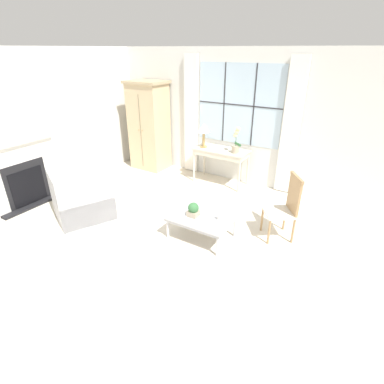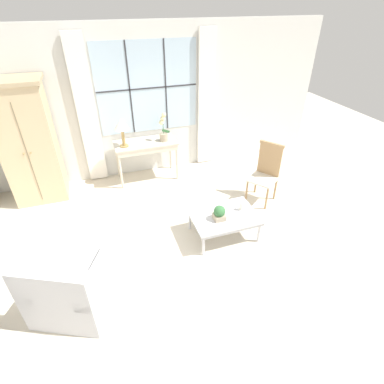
{
  "view_description": "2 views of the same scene",
  "coord_description": "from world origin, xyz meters",
  "views": [
    {
      "loc": [
        2.55,
        -2.97,
        2.77
      ],
      "look_at": [
        0.39,
        0.51,
        0.79
      ],
      "focal_mm": 28.0,
      "sensor_mm": 36.0,
      "label": 1
    },
    {
      "loc": [
        -1.05,
        -2.63,
        3.13
      ],
      "look_at": [
        0.13,
        0.83,
        0.72
      ],
      "focal_mm": 28.0,
      "sensor_mm": 36.0,
      "label": 2
    }
  ],
  "objects": [
    {
      "name": "armoire",
      "position": [
        -2.15,
        2.63,
        1.05
      ],
      "size": [
        0.92,
        0.69,
        2.1
      ],
      "color": "tan",
      "rests_on": "ground_plane"
    },
    {
      "name": "potted_plant_small",
      "position": [
        0.43,
        0.49,
        0.5
      ],
      "size": [
        0.17,
        0.17,
        0.23
      ],
      "color": "tan",
      "rests_on": "coffee_table"
    },
    {
      "name": "wall_back_windowed",
      "position": [
        0.0,
        3.02,
        1.4
      ],
      "size": [
        7.2,
        0.14,
        2.8
      ],
      "color": "silver",
      "rests_on": "ground_plane"
    },
    {
      "name": "side_chair_wooden",
      "position": [
        1.65,
        1.27,
        0.58
      ],
      "size": [
        0.61,
        0.61,
        1.06
      ],
      "color": "beige",
      "rests_on": "ground_plane"
    },
    {
      "name": "pillar_candle",
      "position": [
        0.84,
        0.59,
        0.45
      ],
      "size": [
        0.09,
        0.09,
        0.14
      ],
      "color": "silver",
      "rests_on": "coffee_table"
    },
    {
      "name": "ground_plane",
      "position": [
        0.0,
        0.0,
        0.0
      ],
      "size": [
        14.0,
        14.0,
        0.0
      ],
      "primitive_type": "plane",
      "color": "beige"
    },
    {
      "name": "console_table",
      "position": [
        -0.19,
        2.66,
        0.7
      ],
      "size": [
        1.18,
        0.56,
        0.79
      ],
      "color": "beige",
      "rests_on": "ground_plane"
    },
    {
      "name": "coffee_table",
      "position": [
        0.54,
        0.56,
        0.35
      ],
      "size": [
        0.99,
        0.71,
        0.39
      ],
      "color": "#BCBCC1",
      "rests_on": "ground_plane"
    },
    {
      "name": "potted_orchid",
      "position": [
        0.16,
        2.61,
        0.99
      ],
      "size": [
        0.2,
        0.16,
        0.55
      ],
      "color": "tan",
      "rests_on": "console_table"
    },
    {
      "name": "table_lamp",
      "position": [
        -0.6,
        2.59,
        1.19
      ],
      "size": [
        0.27,
        0.27,
        0.53
      ],
      "color": "#9E7F47",
      "rests_on": "console_table"
    },
    {
      "name": "armchair_upholstered",
      "position": [
        -1.6,
        -0.02,
        0.29
      ],
      "size": [
        1.15,
        1.18,
        0.9
      ],
      "color": "#B2B2B7",
      "rests_on": "ground_plane"
    },
    {
      "name": "fireplace",
      "position": [
        -2.91,
        -0.23,
        0.72
      ],
      "size": [
        0.34,
        1.44,
        2.12
      ],
      "color": "black",
      "rests_on": "ground_plane"
    },
    {
      "name": "wall_left",
      "position": [
        -3.03,
        0.6,
        1.4
      ],
      "size": [
        0.06,
        7.2,
        2.8
      ],
      "primitive_type": "cube",
      "color": "silver",
      "rests_on": "ground_plane"
    }
  ]
}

